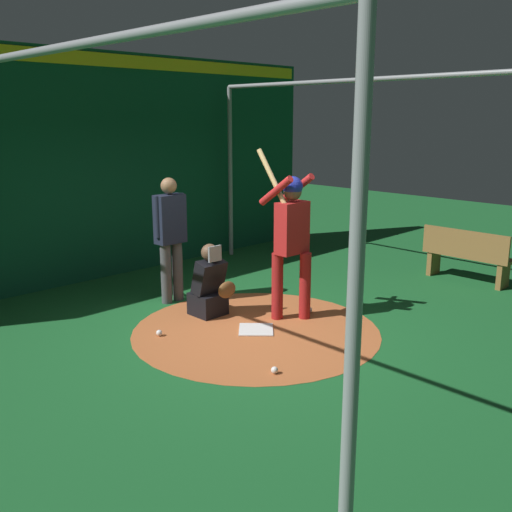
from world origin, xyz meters
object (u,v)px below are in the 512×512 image
object	(u,v)px
batter	(291,233)
baseball_0	(159,333)
baseball_2	(309,310)
home_plate	(256,329)
bench	(467,255)
umpire	(170,233)
baseball_1	(275,370)
catcher	(210,287)

from	to	relation	value
batter	baseball_0	xyz separation A→B (m)	(-0.68, -1.60, -1.10)
baseball_2	home_plate	bearing A→B (deg)	-92.84
batter	bench	size ratio (longest dim) A/B	1.56
home_plate	umpire	size ratio (longest dim) A/B	0.24
baseball_0	baseball_2	size ratio (longest dim) A/B	1.00
home_plate	baseball_2	xyz separation A→B (m)	(0.05, 0.96, 0.03)
baseball_1	baseball_2	world-z (taller)	same
batter	baseball_1	xyz separation A→B (m)	(1.01, -1.36, -1.10)
home_plate	umpire	world-z (taller)	umpire
home_plate	baseball_2	bearing A→B (deg)	87.16
batter	umpire	xyz separation A→B (m)	(-1.66, -0.67, -0.14)
catcher	home_plate	bearing A→B (deg)	2.58
catcher	bench	xyz separation A→B (m)	(1.65, 3.94, 0.05)
baseball_1	baseball_2	xyz separation A→B (m)	(-0.96, 1.69, 0.00)
catcher	baseball_0	world-z (taller)	catcher
umpire	baseball_2	world-z (taller)	umpire
home_plate	baseball_0	bearing A→B (deg)	-125.08
home_plate	bench	world-z (taller)	bench
catcher	baseball_1	size ratio (longest dim) A/B	13.18
batter	catcher	size ratio (longest dim) A/B	2.24
umpire	baseball_0	distance (m)	1.65
catcher	baseball_0	xyz separation A→B (m)	(0.15, -0.93, -0.34)
home_plate	baseball_2	world-z (taller)	baseball_2
umpire	catcher	bearing A→B (deg)	0.34
catcher	umpire	size ratio (longest dim) A/B	0.55
home_plate	batter	bearing A→B (deg)	90.27
batter	umpire	bearing A→B (deg)	-157.93
umpire	baseball_0	size ratio (longest dim) A/B	23.90
catcher	batter	bearing A→B (deg)	38.89
baseball_0	baseball_1	distance (m)	1.71
bench	baseball_0	bearing A→B (deg)	-107.09
home_plate	batter	distance (m)	1.29
home_plate	catcher	bearing A→B (deg)	-177.42
bench	baseball_2	size ratio (longest dim) A/B	18.94
home_plate	baseball_0	xyz separation A→B (m)	(-0.68, -0.97, 0.03)
baseball_0	catcher	bearing A→B (deg)	99.10
catcher	bench	world-z (taller)	catcher
baseball_2	baseball_0	bearing A→B (deg)	-110.64
umpire	bench	bearing A→B (deg)	57.87
home_plate	baseball_2	distance (m)	0.97
bench	home_plate	bearing A→B (deg)	-101.82
baseball_0	home_plate	bearing A→B (deg)	54.92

